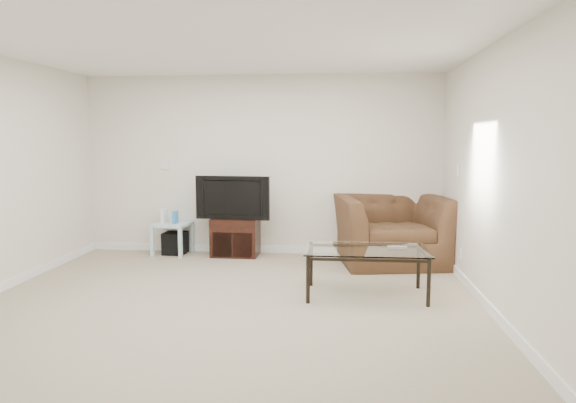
# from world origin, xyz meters

# --- Properties ---
(floor) EXTENTS (5.00, 5.00, 0.00)m
(floor) POSITION_xyz_m (0.00, 0.00, 0.00)
(floor) COLOR tan
(floor) RESTS_ON ground
(ceiling) EXTENTS (5.00, 5.00, 0.00)m
(ceiling) POSITION_xyz_m (0.00, 0.00, 2.50)
(ceiling) COLOR white
(ceiling) RESTS_ON ground
(wall_back) EXTENTS (5.00, 0.02, 2.50)m
(wall_back) POSITION_xyz_m (0.00, 2.50, 1.25)
(wall_back) COLOR silver
(wall_back) RESTS_ON ground
(wall_right) EXTENTS (0.02, 5.00, 2.50)m
(wall_right) POSITION_xyz_m (2.50, 0.00, 1.25)
(wall_right) COLOR silver
(wall_right) RESTS_ON ground
(plate_back) EXTENTS (0.12, 0.02, 0.12)m
(plate_back) POSITION_xyz_m (-1.40, 2.49, 1.25)
(plate_back) COLOR white
(plate_back) RESTS_ON wall_back
(plate_right_switch) EXTENTS (0.02, 0.09, 0.13)m
(plate_right_switch) POSITION_xyz_m (2.49, 1.60, 1.25)
(plate_right_switch) COLOR white
(plate_right_switch) RESTS_ON wall_right
(plate_right_outlet) EXTENTS (0.02, 0.08, 0.12)m
(plate_right_outlet) POSITION_xyz_m (2.49, 1.30, 0.30)
(plate_right_outlet) COLOR white
(plate_right_outlet) RESTS_ON wall_right
(tv_stand) EXTENTS (0.64, 0.45, 0.53)m
(tv_stand) POSITION_xyz_m (-0.34, 2.28, 0.26)
(tv_stand) COLOR black
(tv_stand) RESTS_ON floor
(dvd_player) EXTENTS (0.34, 0.24, 0.05)m
(dvd_player) POSITION_xyz_m (-0.34, 2.24, 0.44)
(dvd_player) COLOR black
(dvd_player) RESTS_ON tv_stand
(television) EXTENTS (0.97, 0.28, 0.59)m
(television) POSITION_xyz_m (-0.34, 2.25, 0.83)
(television) COLOR black
(television) RESTS_ON tv_stand
(side_table) EXTENTS (0.52, 0.52, 0.45)m
(side_table) POSITION_xyz_m (-1.24, 2.28, 0.22)
(side_table) COLOR silver
(side_table) RESTS_ON floor
(subwoofer) EXTENTS (0.31, 0.31, 0.30)m
(subwoofer) POSITION_xyz_m (-1.21, 2.29, 0.16)
(subwoofer) COLOR black
(subwoofer) RESTS_ON floor
(game_console) EXTENTS (0.06, 0.15, 0.20)m
(game_console) POSITION_xyz_m (-1.35, 2.28, 0.55)
(game_console) COLOR white
(game_console) RESTS_ON side_table
(game_case) EXTENTS (0.05, 0.13, 0.18)m
(game_case) POSITION_xyz_m (-1.18, 2.25, 0.53)
(game_case) COLOR #337FCC
(game_case) RESTS_ON side_table
(recliner) EXTENTS (1.48, 1.09, 1.18)m
(recliner) POSITION_xyz_m (1.77, 2.05, 0.59)
(recliner) COLOR #4C301F
(recliner) RESTS_ON floor
(coffee_table) EXTENTS (1.26, 0.71, 0.49)m
(coffee_table) POSITION_xyz_m (1.37, 0.58, 0.25)
(coffee_table) COLOR black
(coffee_table) RESTS_ON floor
(remote) EXTENTS (0.20, 0.07, 0.02)m
(remote) POSITION_xyz_m (1.69, 0.63, 0.50)
(remote) COLOR #B2B2B7
(remote) RESTS_ON coffee_table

